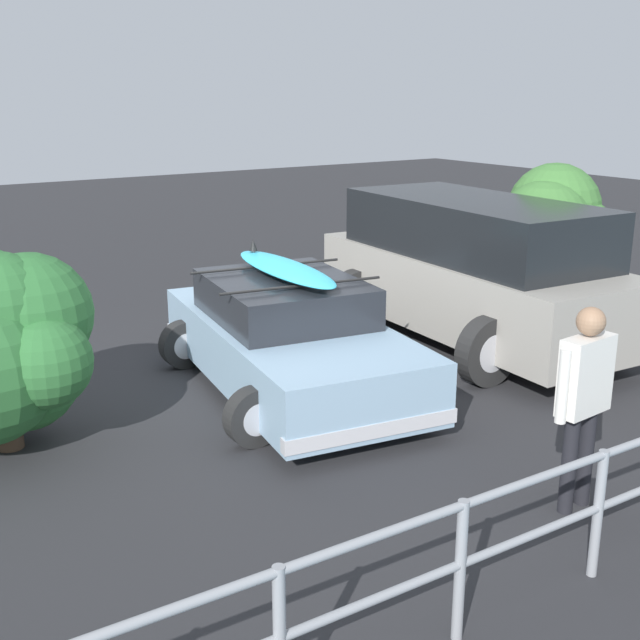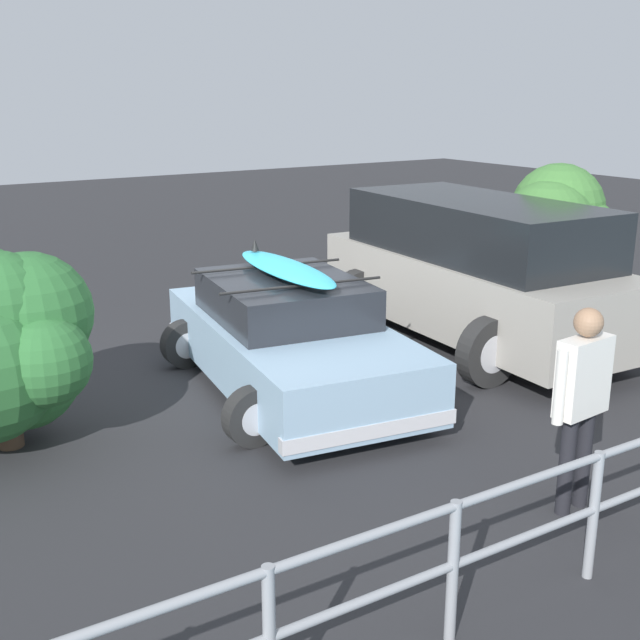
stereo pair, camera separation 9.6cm
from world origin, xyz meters
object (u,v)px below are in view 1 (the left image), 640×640
at_px(suv_car, 471,269).
at_px(bush_near_left, 1,343).
at_px(person_bystander, 584,391).
at_px(bush_near_right, 555,233).
at_px(sedan_car, 289,338).

height_order(suv_car, bush_near_left, bush_near_left).
height_order(person_bystander, bush_near_right, bush_near_right).
distance_m(suv_car, bush_near_right, 1.69).
xyz_separation_m(sedan_car, suv_car, (-2.91, -0.20, 0.38)).
bearing_deg(suv_car, sedan_car, 3.85).
distance_m(sedan_car, suv_car, 2.94).
relative_size(sedan_car, suv_car, 0.86).
bearing_deg(bush_near_left, suv_car, -179.78).
height_order(suv_car, person_bystander, suv_car).
xyz_separation_m(suv_car, person_bystander, (2.40, 3.74, 0.03)).
relative_size(person_bystander, bush_near_left, 0.88).
bearing_deg(bush_near_right, sedan_car, 3.22).
bearing_deg(bush_near_right, person_bystander, 43.16).
bearing_deg(bush_near_right, suv_car, 2.11).
bearing_deg(bush_near_left, sedan_car, 176.64).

